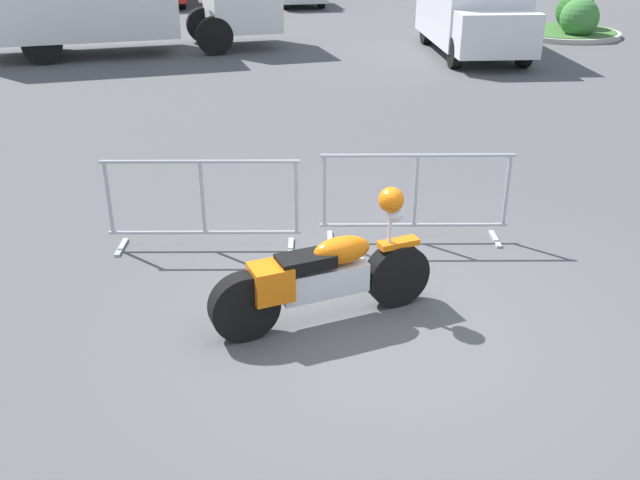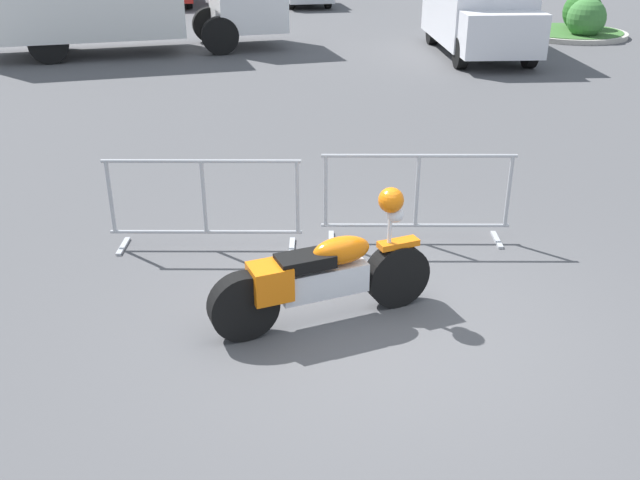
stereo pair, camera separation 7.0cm
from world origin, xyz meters
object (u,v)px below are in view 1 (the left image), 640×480
(delivery_van, at_px, (472,4))
(pedestrian, at_px, (444,8))
(crowd_barrier_near, at_px, (203,204))
(crowd_barrier_far, at_px, (415,197))
(motorcycle, at_px, (324,276))

(delivery_van, relative_size, pedestrian, 2.98)
(delivery_van, bearing_deg, crowd_barrier_near, -28.07)
(crowd_barrier_far, xyz_separation_m, pedestrian, (3.58, 13.15, 0.37))
(crowd_barrier_near, relative_size, delivery_van, 0.43)
(motorcycle, xyz_separation_m, delivery_van, (5.05, 12.97, 0.77))
(motorcycle, distance_m, crowd_barrier_near, 2.06)
(pedestrian, bearing_deg, crowd_barrier_near, -70.29)
(crowd_barrier_far, xyz_separation_m, delivery_van, (3.84, 11.31, 0.69))
(crowd_barrier_far, relative_size, pedestrian, 1.29)
(delivery_van, height_order, pedestrian, delivery_van)
(motorcycle, relative_size, delivery_van, 0.43)
(crowd_barrier_far, height_order, pedestrian, pedestrian)
(crowd_barrier_near, height_order, pedestrian, pedestrian)
(crowd_barrier_near, distance_m, pedestrian, 14.46)
(crowd_barrier_far, relative_size, delivery_van, 0.43)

